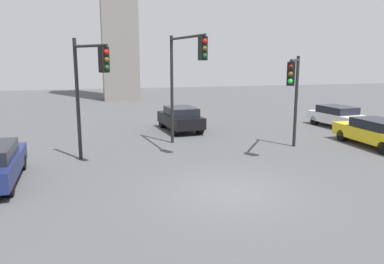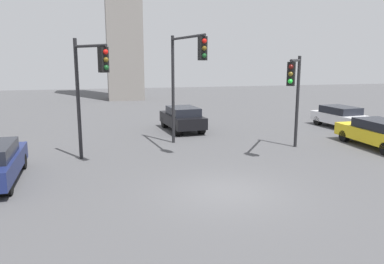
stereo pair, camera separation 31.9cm
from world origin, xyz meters
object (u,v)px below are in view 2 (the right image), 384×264
object	(u,v)px
car_4	(342,117)
traffic_light_0	(295,84)
traffic_light_1	(90,78)
car_2	(182,118)
traffic_light_2	(186,67)
car_0	(379,133)

from	to	relation	value
car_4	traffic_light_0	bearing A→B (deg)	-55.24
traffic_light_0	traffic_light_1	bearing A→B (deg)	-59.07
car_2	traffic_light_0	bearing A→B (deg)	-157.65
traffic_light_0	traffic_light_2	world-z (taller)	traffic_light_2
traffic_light_1	traffic_light_2	world-z (taller)	traffic_light_2
traffic_light_1	traffic_light_2	xyz separation A→B (m)	(4.43, 1.38, 0.40)
traffic_light_0	traffic_light_1	world-z (taller)	traffic_light_1
traffic_light_0	traffic_light_2	xyz separation A→B (m)	(-4.72, 1.95, 0.78)
car_0	car_4	xyz separation A→B (m)	(1.58, 5.40, -0.02)
car_2	car_0	bearing A→B (deg)	-133.23
car_0	car_4	size ratio (longest dim) A/B	1.05
traffic_light_0	traffic_light_1	distance (m)	9.18
car_4	traffic_light_1	bearing A→B (deg)	-77.96
traffic_light_0	car_2	distance (m)	8.45
traffic_light_1	car_2	world-z (taller)	traffic_light_1
car_4	traffic_light_2	bearing A→B (deg)	-77.67
traffic_light_1	car_0	size ratio (longest dim) A/B	1.15
car_4	car_2	bearing A→B (deg)	-103.72
traffic_light_2	car_2	xyz separation A→B (m)	(0.95, 5.17, -3.31)
traffic_light_1	car_4	distance (m)	16.86
traffic_light_1	car_4	size ratio (longest dim) A/B	1.21
traffic_light_2	car_0	size ratio (longest dim) A/B	1.21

